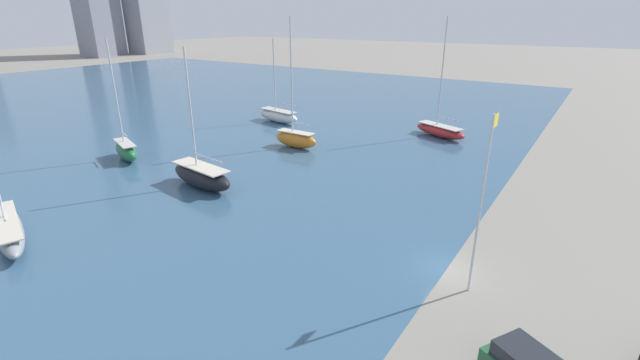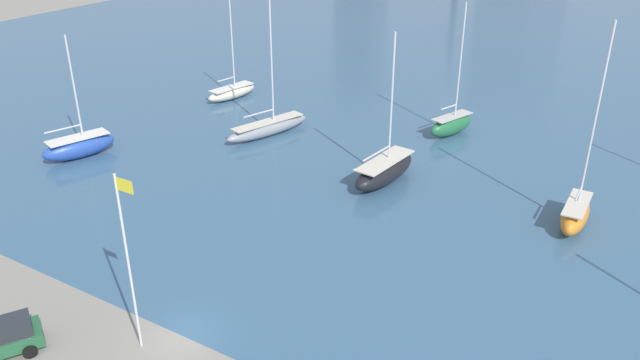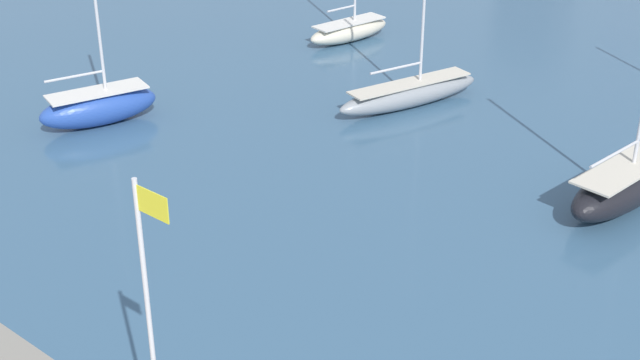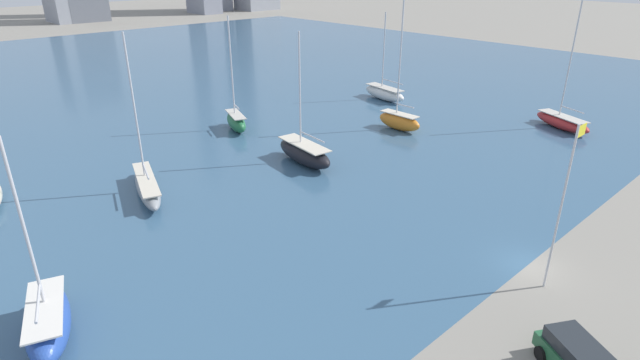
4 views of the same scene
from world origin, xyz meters
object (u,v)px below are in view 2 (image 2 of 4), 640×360
flag_pole (128,259)px  sailboat_green (451,124)px  sailboat_gray (268,127)px  sailboat_black (384,170)px  sailboat_orange (576,213)px  sailboat_blue (79,146)px  sailboat_cream (232,92)px

flag_pole → sailboat_green: 40.57m
sailboat_gray → sailboat_black: sailboat_gray is taller
sailboat_orange → sailboat_black: 15.79m
sailboat_gray → sailboat_black: bearing=3.7°
sailboat_blue → sailboat_black: (27.29, 9.88, 0.04)m
flag_pole → sailboat_cream: 44.68m
sailboat_black → flag_pole: bearing=-88.8°
flag_pole → sailboat_black: (2.60, 26.34, -4.74)m
sailboat_orange → sailboat_black: sailboat_orange is taller
flag_pole → sailboat_blue: bearing=146.3°
sailboat_green → sailboat_orange: bearing=-22.5°
sailboat_green → sailboat_orange: sailboat_orange is taller
sailboat_black → sailboat_orange: bearing=8.3°
sailboat_gray → sailboat_black: 15.60m
sailboat_gray → sailboat_black: size_ratio=1.07×
sailboat_orange → sailboat_cream: bearing=164.5°
sailboat_gray → sailboat_orange: sailboat_orange is taller
sailboat_gray → sailboat_black: (15.10, -3.89, 0.25)m
sailboat_blue → sailboat_cream: 21.44m
sailboat_blue → sailboat_green: 36.93m
sailboat_orange → sailboat_black: (-15.79, -0.40, -0.05)m
sailboat_gray → sailboat_green: size_ratio=1.04×
sailboat_blue → sailboat_orange: sailboat_orange is taller
sailboat_cream → sailboat_black: 28.26m
flag_pole → sailboat_gray: (-12.50, 30.23, -4.99)m
sailboat_green → sailboat_blue: bearing=-120.4°
sailboat_blue → sailboat_cream: sailboat_blue is taller
sailboat_blue → sailboat_gray: 18.38m
sailboat_orange → sailboat_black: bearing=-179.1°
sailboat_cream → sailboat_black: size_ratio=0.89×
sailboat_gray → sailboat_green: bearing=49.6°
flag_pole → sailboat_orange: size_ratio=0.70×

